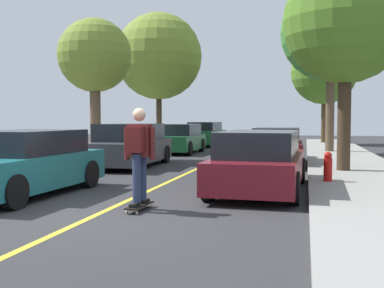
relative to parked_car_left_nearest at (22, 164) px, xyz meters
The scene contains 16 objects.
ground 2.91m from the parked_car_left_nearest, 30.88° to the right, with size 80.00×80.00×0.00m, color #2D2D30.
center_line 3.58m from the parked_car_left_nearest, 46.30° to the left, with size 0.12×39.20×0.01m, color gold.
parked_car_left_nearest is the anchor object (origin of this frame).
parked_car_left_near 6.23m from the parked_car_left_nearest, 90.04° to the left, with size 2.09×4.62×1.45m.
parked_car_left_far 12.60m from the parked_car_left_nearest, 90.01° to the left, with size 1.94×4.07×1.37m.
parked_car_left_farthest 18.71m from the parked_car_left_nearest, 90.01° to the left, with size 1.91×4.52×1.43m.
parked_car_right_nearest 5.15m from the parked_car_left_nearest, 19.15° to the left, with size 1.96×4.60×1.35m.
parked_car_right_near 9.45m from the parked_car_left_nearest, 58.99° to the left, with size 1.87×4.47×1.31m.
street_tree_left_nearest 8.86m from the parked_car_left_nearest, 104.43° to the left, with size 2.81×2.81×5.32m.
street_tree_left_near 16.77m from the parked_car_left_nearest, 97.27° to the left, with size 4.73×4.73×7.27m.
street_tree_right_nearest 9.50m from the parked_car_left_nearest, 37.81° to the left, with size 3.55×3.55×6.04m.
street_tree_right_near 16.04m from the parked_car_left_nearest, 63.11° to the left, with size 4.55×4.55×7.71m.
street_tree_right_far 23.33m from the parked_car_left_nearest, 72.51° to the left, with size 4.09×4.09×6.49m.
fire_hydrant 6.93m from the parked_car_left_nearest, 23.20° to the left, with size 0.20×0.20×0.70m.
skateboard 3.23m from the parked_car_left_nearest, 18.76° to the right, with size 0.27×0.85×0.10m.
skateboarder 3.21m from the parked_car_left_nearest, 19.37° to the right, with size 0.58×0.71×1.70m.
Camera 1 is at (3.41, -7.36, 1.62)m, focal length 44.06 mm.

